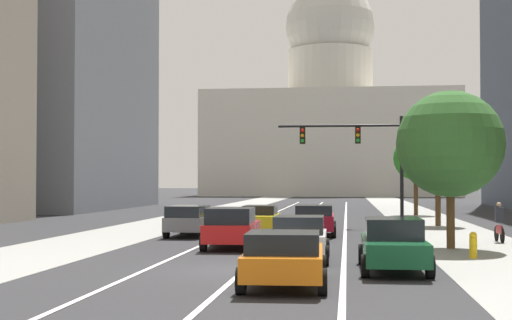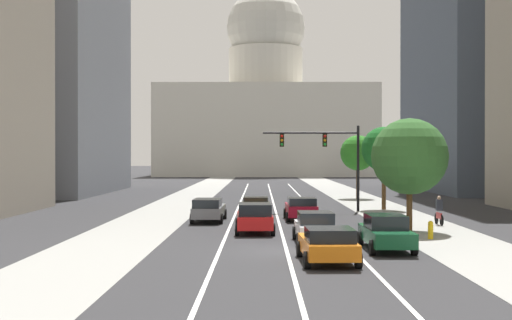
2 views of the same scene
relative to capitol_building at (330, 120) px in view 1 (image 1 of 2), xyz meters
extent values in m
plane|color=#2B2B2D|center=(0.00, -72.99, -13.75)|extent=(400.00, 400.00, 0.00)
cube|color=gray|center=(-8.18, -77.99, -13.75)|extent=(4.76, 130.00, 0.01)
cube|color=gray|center=(8.18, -77.99, -13.75)|extent=(4.76, 130.00, 0.01)
cube|color=white|center=(-2.90, -87.99, -13.74)|extent=(0.16, 90.00, 0.01)
cube|color=white|center=(0.00, -87.99, -13.74)|extent=(0.16, 90.00, 0.01)
cube|color=white|center=(2.90, -87.99, -13.74)|extent=(0.16, 90.00, 0.01)
cube|color=gray|center=(-26.87, -66.83, 3.29)|extent=(17.98, 25.74, 34.09)
cube|color=beige|center=(0.00, 0.00, -4.67)|extent=(44.06, 23.75, 18.17)
cylinder|color=beige|center=(0.00, 0.00, 8.48)|extent=(15.27, 15.27, 8.13)
sphere|color=beige|center=(0.00, 0.00, 16.99)|extent=(16.17, 16.17, 16.17)
cube|color=red|center=(-1.45, -105.82, -13.09)|extent=(1.97, 4.36, 0.69)
cube|color=black|center=(-1.43, -106.47, -12.45)|extent=(1.76, 2.41, 0.60)
cylinder|color=black|center=(-2.41, -104.39, -13.43)|extent=(0.24, 0.65, 0.64)
cylinder|color=black|center=(-0.58, -104.33, -13.43)|extent=(0.24, 0.65, 0.64)
cylinder|color=black|center=(-2.32, -107.31, -13.43)|extent=(0.24, 0.65, 0.64)
cylinder|color=black|center=(-0.49, -107.26, -13.43)|extent=(0.24, 0.65, 0.64)
cube|color=#14512D|center=(4.35, -112.49, -13.12)|extent=(1.77, 4.78, 0.63)
cube|color=black|center=(4.35, -112.41, -12.51)|extent=(1.61, 2.21, 0.59)
cylinder|color=black|center=(3.47, -110.87, -13.43)|extent=(0.22, 0.64, 0.64)
cylinder|color=black|center=(5.21, -110.86, -13.43)|extent=(0.22, 0.64, 0.64)
cylinder|color=black|center=(3.49, -114.11, -13.43)|extent=(0.22, 0.64, 0.64)
cylinder|color=black|center=(5.23, -114.10, -13.43)|extent=(0.22, 0.64, 0.64)
cube|color=orange|center=(1.45, -115.98, -13.14)|extent=(2.04, 4.41, 0.59)
cube|color=black|center=(1.47, -116.63, -12.60)|extent=(1.80, 2.04, 0.49)
cylinder|color=black|center=(0.46, -114.53, -13.43)|extent=(0.24, 0.65, 0.64)
cylinder|color=black|center=(2.34, -114.47, -13.43)|extent=(0.24, 0.65, 0.64)
cylinder|color=black|center=(0.56, -117.49, -13.43)|extent=(0.24, 0.65, 0.64)
cylinder|color=black|center=(2.44, -117.42, -13.43)|extent=(0.24, 0.65, 0.64)
cube|color=slate|center=(-4.35, -99.60, -13.11)|extent=(1.85, 4.77, 0.64)
cube|color=black|center=(-4.37, -100.61, -12.53)|extent=(1.66, 2.51, 0.52)
cylinder|color=black|center=(-5.19, -97.98, -13.43)|extent=(0.23, 0.64, 0.64)
cylinder|color=black|center=(-3.44, -98.01, -13.43)|extent=(0.23, 0.64, 0.64)
cylinder|color=black|center=(-5.26, -101.20, -13.43)|extent=(0.23, 0.64, 0.64)
cylinder|color=black|center=(-3.51, -101.23, -13.43)|extent=(0.23, 0.64, 0.64)
cube|color=yellow|center=(-1.45, -96.53, -13.14)|extent=(1.79, 4.75, 0.58)
cube|color=black|center=(-1.45, -96.52, -12.62)|extent=(1.63, 2.16, 0.47)
cylinder|color=black|center=(-2.34, -94.92, -13.43)|extent=(0.22, 0.64, 0.64)
cylinder|color=black|center=(-0.58, -94.91, -13.43)|extent=(0.22, 0.64, 0.64)
cylinder|color=black|center=(-2.32, -98.15, -13.43)|extent=(0.22, 0.64, 0.64)
cylinder|color=black|center=(-0.56, -98.14, -13.43)|extent=(0.22, 0.64, 0.64)
cube|color=silver|center=(1.45, -110.05, -13.13)|extent=(1.79, 4.04, 0.61)
cube|color=black|center=(1.46, -110.34, -12.54)|extent=(1.62, 2.00, 0.56)
cylinder|color=black|center=(0.57, -108.71, -13.43)|extent=(0.23, 0.64, 0.64)
cylinder|color=black|center=(2.29, -108.68, -13.43)|extent=(0.23, 0.64, 0.64)
cylinder|color=black|center=(0.61, -111.43, -13.43)|extent=(0.23, 0.64, 0.64)
cylinder|color=black|center=(2.33, -111.40, -13.43)|extent=(0.23, 0.64, 0.64)
cube|color=maroon|center=(1.45, -98.75, -13.09)|extent=(1.91, 4.23, 0.69)
cube|color=black|center=(1.46, -99.50, -12.50)|extent=(1.72, 2.18, 0.48)
cylinder|color=black|center=(0.51, -97.34, -13.43)|extent=(0.23, 0.64, 0.64)
cylinder|color=black|center=(2.34, -97.31, -13.43)|extent=(0.23, 0.64, 0.64)
cylinder|color=black|center=(0.56, -100.20, -13.43)|extent=(0.23, 0.64, 0.64)
cylinder|color=black|center=(2.39, -100.16, -13.43)|extent=(0.23, 0.64, 0.64)
cylinder|color=black|center=(6.10, -91.75, -10.59)|extent=(0.20, 0.20, 6.33)
cylinder|color=black|center=(2.57, -91.75, -7.95)|extent=(7.05, 0.14, 0.14)
cube|color=black|center=(3.63, -91.75, -8.50)|extent=(0.32, 0.28, 0.96)
sphere|color=red|center=(3.63, -91.90, -8.20)|extent=(0.20, 0.20, 0.20)
sphere|color=orange|center=(3.63, -91.90, -8.50)|extent=(0.20, 0.20, 0.20)
sphere|color=green|center=(3.63, -91.90, -8.80)|extent=(0.20, 0.20, 0.20)
cube|color=black|center=(0.46, -91.75, -8.50)|extent=(0.32, 0.28, 0.96)
sphere|color=red|center=(0.46, -91.90, -8.20)|extent=(0.20, 0.20, 0.20)
sphere|color=orange|center=(0.46, -91.90, -8.50)|extent=(0.20, 0.20, 0.20)
sphere|color=green|center=(0.46, -91.90, -8.80)|extent=(0.20, 0.20, 0.20)
cylinder|color=yellow|center=(7.26, -108.64, -13.40)|extent=(0.26, 0.26, 0.70)
sphere|color=yellow|center=(7.26, -108.64, -12.97)|extent=(0.26, 0.26, 0.26)
cylinder|color=yellow|center=(7.26, -108.80, -13.37)|extent=(0.10, 0.12, 0.10)
cylinder|color=black|center=(9.51, -102.21, -13.42)|extent=(0.07, 0.66, 0.66)
cylinder|color=black|center=(9.47, -101.17, -13.42)|extent=(0.07, 0.66, 0.66)
cube|color=#A51919|center=(9.49, -101.69, -13.20)|extent=(0.10, 1.00, 0.36)
cube|color=#262833|center=(9.49, -101.74, -12.57)|extent=(0.37, 0.29, 0.64)
sphere|color=tan|center=(9.49, -101.67, -12.14)|extent=(0.22, 0.22, 0.22)
cylinder|color=#51381E|center=(7.00, -105.01, -12.44)|extent=(0.32, 0.32, 2.62)
sphere|color=#31622B|center=(7.00, -105.01, -9.67)|extent=(4.17, 4.17, 4.17)
cylinder|color=#51381E|center=(8.25, -76.55, -12.16)|extent=(0.32, 0.32, 3.19)
sphere|color=#2D7C23|center=(8.25, -76.55, -9.37)|extent=(3.40, 3.40, 3.40)
cylinder|color=#51381E|center=(8.30, -90.08, -12.04)|extent=(0.32, 0.32, 3.43)
sphere|color=#1A6222|center=(8.30, -90.08, -9.13)|extent=(3.42, 3.42, 3.42)
camera|label=1|loc=(3.01, -134.54, -11.11)|focal=51.98mm
camera|label=2|loc=(-1.14, -142.39, -9.62)|focal=48.07mm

